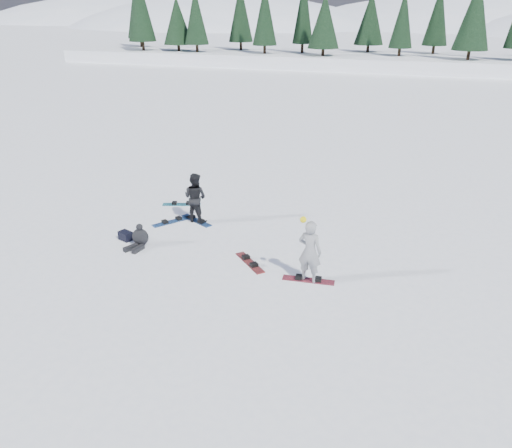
# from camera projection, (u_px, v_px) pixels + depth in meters

# --- Properties ---
(ground) EXTENTS (420.00, 420.00, 0.00)m
(ground) POSITION_uv_depth(u_px,v_px,m) (270.00, 262.00, 15.42)
(ground) COLOR white
(ground) RESTS_ON ground
(alpine_backdrop) EXTENTS (412.50, 227.00, 53.20)m
(alpine_backdrop) POSITION_uv_depth(u_px,v_px,m) (387.00, 66.00, 188.62)
(alpine_backdrop) COLOR white
(alpine_backdrop) RESTS_ON ground
(snowboarder_woman) EXTENTS (0.75, 0.55, 2.03)m
(snowboarder_woman) POSITION_uv_depth(u_px,v_px,m) (310.00, 251.00, 14.00)
(snowboarder_woman) COLOR gray
(snowboarder_woman) RESTS_ON ground
(snowboarder_man) EXTENTS (1.00, 0.84, 1.83)m
(snowboarder_man) POSITION_uv_depth(u_px,v_px,m) (195.00, 198.00, 18.00)
(snowboarder_man) COLOR black
(snowboarder_man) RESTS_ON ground
(seated_rider) EXTENTS (0.66, 0.97, 0.77)m
(seated_rider) POSITION_uv_depth(u_px,v_px,m) (140.00, 238.00, 16.35)
(seated_rider) COLOR black
(seated_rider) RESTS_ON ground
(gear_bag) EXTENTS (0.53, 0.44, 0.30)m
(gear_bag) POSITION_uv_depth(u_px,v_px,m) (126.00, 236.00, 16.83)
(gear_bag) COLOR black
(gear_bag) RESTS_ON ground
(snowboard_woman) EXTENTS (1.52, 0.42, 0.03)m
(snowboard_woman) POSITION_uv_depth(u_px,v_px,m) (308.00, 280.00, 14.38)
(snowboard_woman) COLOR maroon
(snowboard_woman) RESTS_ON ground
(snowboard_man) EXTENTS (1.46, 0.95, 0.03)m
(snowboard_man) POSITION_uv_depth(u_px,v_px,m) (196.00, 220.00, 18.36)
(snowboard_man) COLOR navy
(snowboard_man) RESTS_ON ground
(snowboard_loose_c) EXTENTS (1.51, 0.73, 0.03)m
(snowboard_loose_c) POSITION_uv_depth(u_px,v_px,m) (182.00, 204.00, 19.84)
(snowboard_loose_c) COLOR teal
(snowboard_loose_c) RESTS_ON ground
(snowboard_loose_a) EXTENTS (1.11, 1.38, 0.03)m
(snowboard_loose_a) POSITION_uv_depth(u_px,v_px,m) (172.00, 222.00, 18.27)
(snowboard_loose_a) COLOR #1A478F
(snowboard_loose_a) RESTS_ON ground
(snowboard_loose_b) EXTENTS (1.27, 1.25, 0.03)m
(snowboard_loose_b) POSITION_uv_depth(u_px,v_px,m) (250.00, 263.00, 15.36)
(snowboard_loose_b) COLOR maroon
(snowboard_loose_b) RESTS_ON ground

